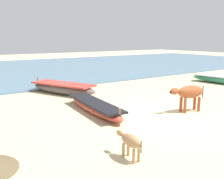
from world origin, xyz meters
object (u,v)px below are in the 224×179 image
object	(u,v)px
fishing_boat_2	(63,88)
fishing_boat_4	(95,106)
cow_adult_rust	(189,93)
calf_near_tan	(130,141)

from	to	relation	value
fishing_boat_2	fishing_boat_4	size ratio (longest dim) A/B	0.98
cow_adult_rust	calf_near_tan	xyz separation A→B (m)	(-4.39, -1.90, -0.30)
fishing_boat_2	calf_near_tan	world-z (taller)	fishing_boat_2
fishing_boat_2	fishing_boat_4	distance (m)	3.82
fishing_boat_2	fishing_boat_4	bearing A→B (deg)	149.69
fishing_boat_4	cow_adult_rust	size ratio (longest dim) A/B	2.62
calf_near_tan	fishing_boat_4	bearing A→B (deg)	-18.08
fishing_boat_2	cow_adult_rust	distance (m)	6.44
fishing_boat_2	fishing_boat_4	xyz separation A→B (m)	(-0.37, -3.80, -0.08)
fishing_boat_4	calf_near_tan	world-z (taller)	calf_near_tan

